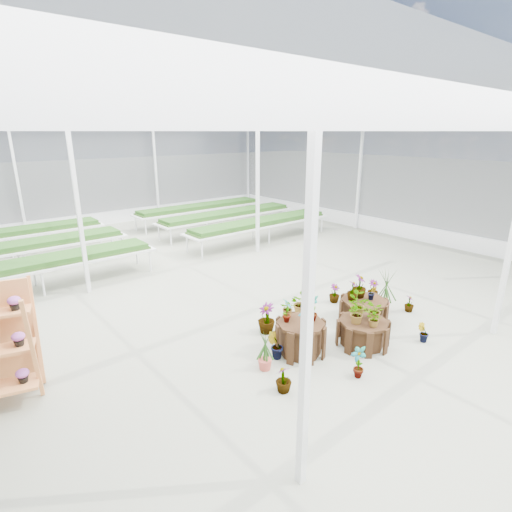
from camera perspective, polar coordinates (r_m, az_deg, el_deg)
ground_plane at (r=9.88m, az=1.80°, el=-7.74°), size 24.00×24.00×0.00m
greenhouse_shell at (r=9.16m, az=1.93°, el=5.11°), size 18.00×24.00×4.50m
steel_frame at (r=9.16m, az=1.93°, el=5.11°), size 18.00×24.00×4.50m
nursery_benches at (r=15.57m, az=-16.04°, el=2.68°), size 16.00×7.00×0.84m
plinth_tall at (r=8.02m, az=6.35°, el=-11.52°), size 1.27×1.27×0.66m
plinth_mid at (r=8.55m, az=15.00°, el=-10.55°), size 1.11×1.11×0.55m
plinth_low at (r=9.67m, az=15.10°, el=-7.37°), size 1.29×1.29×0.49m
nursery_plants at (r=8.81m, az=10.86°, el=-7.61°), size 4.82×3.05×1.21m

